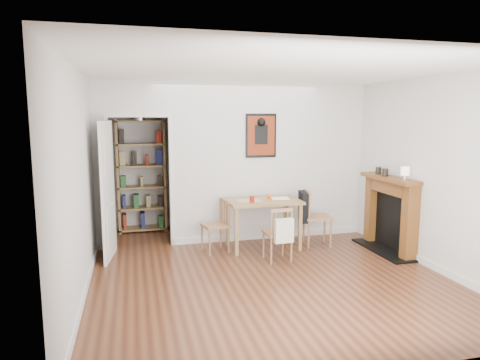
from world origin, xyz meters
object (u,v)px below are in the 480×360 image
object	(u,v)px
fireplace	(391,211)
ceramic_jar_b	(378,170)
bookshelf	(142,176)
red_glass	(252,199)
chair_front	(278,233)
orange_fruit	(269,196)
notebook	(280,198)
chair_right	(316,217)
mantel_lamp	(405,172)
dining_table	(263,206)
ceramic_jar_a	(385,172)
chair_left	(215,226)

from	to	relation	value
fireplace	ceramic_jar_b	bearing A→B (deg)	98.74
bookshelf	red_glass	xyz separation A→B (m)	(1.59, -1.69, -0.18)
chair_front	orange_fruit	xyz separation A→B (m)	(0.11, 0.74, 0.41)
notebook	bookshelf	bearing A→B (deg)	144.38
chair_right	mantel_lamp	xyz separation A→B (m)	(0.94, -0.92, 0.81)
notebook	red_glass	bearing A→B (deg)	-159.85
dining_table	ceramic_jar_b	bearing A→B (deg)	-9.54
chair_front	ceramic_jar_a	xyz separation A→B (m)	(1.76, 0.10, 0.81)
chair_right	dining_table	bearing A→B (deg)	174.19
bookshelf	mantel_lamp	world-z (taller)	bookshelf
dining_table	chair_left	distance (m)	0.82
dining_table	fireplace	distance (m)	1.96
notebook	ceramic_jar_a	distance (m)	1.66
chair_right	chair_front	distance (m)	1.01
bookshelf	notebook	xyz separation A→B (m)	(2.10, -1.50, -0.22)
dining_table	chair_front	xyz separation A→B (m)	(0.02, -0.64, -0.28)
chair_right	notebook	size ratio (longest dim) A/B	3.37
chair_right	orange_fruit	world-z (taller)	chair_right
dining_table	fireplace	bearing A→B (deg)	-18.32
chair_left	chair_right	bearing A→B (deg)	-2.41
fireplace	orange_fruit	bearing A→B (deg)	157.50
notebook	ceramic_jar_b	world-z (taller)	ceramic_jar_b
ceramic_jar_b	fireplace	bearing A→B (deg)	-81.26
dining_table	bookshelf	distance (m)	2.40
chair_front	orange_fruit	world-z (taller)	orange_fruit
chair_right	fireplace	bearing A→B (deg)	-27.86
dining_table	chair_left	xyz separation A→B (m)	(-0.77, -0.02, -0.27)
ceramic_jar_a	ceramic_jar_b	bearing A→B (deg)	82.32
bookshelf	mantel_lamp	xyz separation A→B (m)	(3.61, -2.54, 0.28)
dining_table	mantel_lamp	world-z (taller)	mantel_lamp
bookshelf	ceramic_jar_a	xyz separation A→B (m)	(3.59, -2.08, 0.22)
dining_table	mantel_lamp	distance (m)	2.14
ceramic_jar_b	chair_front	bearing A→B (deg)	-169.35
red_glass	mantel_lamp	xyz separation A→B (m)	(2.02, -0.85, 0.46)
chair_right	chair_front	bearing A→B (deg)	-146.60
dining_table	ceramic_jar_b	size ratio (longest dim) A/B	10.18
bookshelf	fireplace	distance (m)	4.27
chair_right	bookshelf	bearing A→B (deg)	148.77
bookshelf	chair_left	bearing A→B (deg)	-56.09
orange_fruit	bookshelf	bearing A→B (deg)	143.59
chair_right	chair_left	bearing A→B (deg)	177.59
red_glass	notebook	distance (m)	0.54
ceramic_jar_b	chair_left	bearing A→B (deg)	173.69
chair_right	fireplace	size ratio (longest dim) A/B	0.73
dining_table	chair_left	size ratio (longest dim) A/B	1.40
mantel_lamp	chair_left	bearing A→B (deg)	158.97
dining_table	chair_right	distance (m)	0.89
dining_table	red_glass	bearing A→B (deg)	-145.64
chair_right	bookshelf	distance (m)	3.17
chair_left	fireplace	bearing A→B (deg)	-12.78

